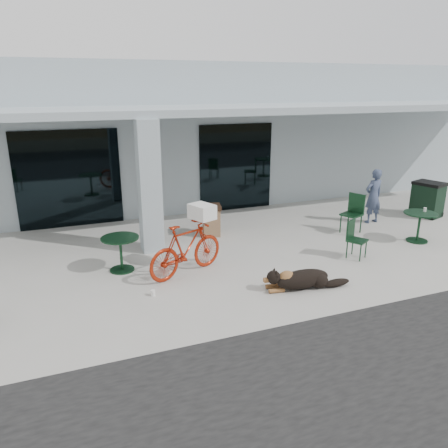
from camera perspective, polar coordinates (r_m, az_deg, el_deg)
name	(u,v)px	position (r m, az deg, el deg)	size (l,w,h in m)	color
ground	(247,277)	(9.21, 3.03, -6.95)	(80.00, 80.00, 0.00)	#B2AEA7
building	(154,130)	(16.57, -9.12, 12.01)	(22.00, 7.00, 4.50)	#A3B0B8
storefront_glass_left	(69,179)	(12.85, -19.60, 5.53)	(2.80, 0.06, 2.70)	black
storefront_glass_right	(236,167)	(13.88, 1.56, 7.39)	(2.40, 0.06, 2.70)	black
column	(149,187)	(10.37, -9.71, 4.77)	(0.50, 0.50, 3.12)	#A3B0B8
overhang	(193,110)	(11.76, -4.08, 14.61)	(22.00, 2.80, 0.18)	#A3B0B8
bicycle	(186,249)	(9.17, -4.94, -3.26)	(0.53, 1.89, 1.13)	#9F230C
laundry_basket	(202,212)	(9.22, -2.89, 1.63)	(0.52, 0.39, 0.31)	white
dog	(303,278)	(8.78, 10.27, -6.96)	(1.31, 0.44, 0.44)	black
cup_near_dog	(153,293)	(8.53, -9.27, -8.88)	(0.09, 0.09, 0.11)	white
cafe_table_near	(121,254)	(9.64, -13.30, -3.83)	(0.81, 0.81, 0.76)	#13361E
cafe_table_far	(419,227)	(12.18, 24.08, -0.36)	(0.81, 0.81, 0.76)	#13361E
cafe_chair_far_a	(357,240)	(10.49, 17.01, -2.00)	(0.40, 0.44, 0.88)	#13361E
cafe_chair_far_b	(352,214)	(12.22, 16.33, 1.26)	(0.48, 0.52, 1.05)	#13361E
person	(373,196)	(13.28, 18.94, 3.46)	(0.57, 0.38, 1.57)	#3E4A69
cup_on_table	(425,210)	(12.22, 24.76, 1.73)	(0.08, 0.08, 0.10)	white
trash_receptacle	(211,220)	(11.57, -1.67, 0.50)	(0.49, 0.49, 0.83)	#876346
wheeled_bin	(427,199)	(14.63, 25.04, 2.96)	(0.65, 0.83, 1.06)	black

